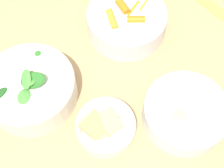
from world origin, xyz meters
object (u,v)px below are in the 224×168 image
at_px(bowl_greens, 30,88).
at_px(bowl_cookies, 106,126).
at_px(bowl_carrots, 127,21).
at_px(bowl_beans_hotdog, 185,113).

height_order(bowl_greens, bowl_cookies, bowl_greens).
bearing_deg(bowl_carrots, bowl_cookies, -57.99).
bearing_deg(bowl_cookies, bowl_beans_hotdog, 52.33).
distance_m(bowl_greens, bowl_beans_hotdog, 0.32).
xyz_separation_m(bowl_carrots, bowl_greens, (-0.03, -0.27, 0.00)).
bearing_deg(bowl_greens, bowl_carrots, 83.83).
relative_size(bowl_carrots, bowl_beans_hotdog, 1.09).
relative_size(bowl_greens, bowl_cookies, 1.59).
bearing_deg(bowl_beans_hotdog, bowl_greens, -146.78).
height_order(bowl_carrots, bowl_cookies, bowl_carrots).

